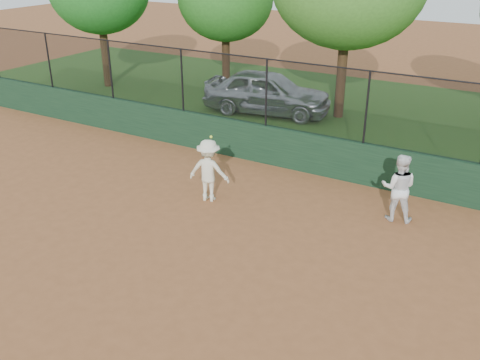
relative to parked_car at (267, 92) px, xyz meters
The scene contains 7 objects.
ground 10.95m from the parked_car, 75.25° to the right, with size 80.00×80.00×0.00m, color #94552F.
back_wall 5.35m from the parked_car, 58.64° to the right, with size 26.00×0.20×1.20m, color #1A3922.
grass_strip 3.24m from the parked_car, 27.34° to the left, with size 36.00×12.00×0.01m, color #234816.
parked_car is the anchor object (origin of this frame).
player_second 9.13m from the parked_car, 42.62° to the right, with size 0.83×0.64×1.70m, color white.
player_main 7.87m from the parked_car, 73.87° to the right, with size 1.19×0.85×1.90m.
fence_assembly 5.51m from the parked_car, 58.90° to the right, with size 26.00×0.06×2.00m.
Camera 1 is at (6.41, -7.56, 6.32)m, focal length 40.00 mm.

